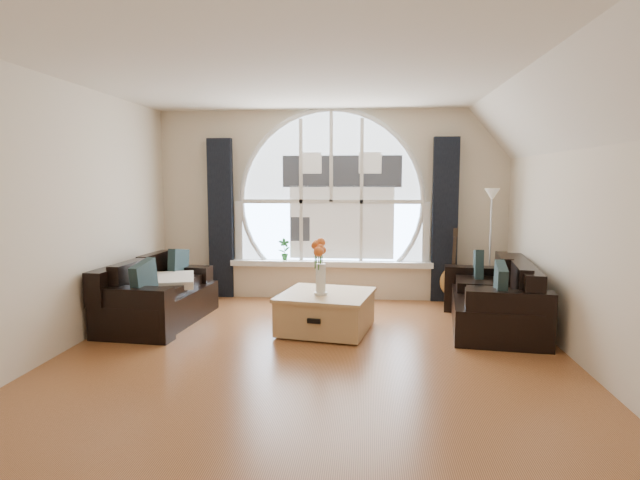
{
  "coord_description": "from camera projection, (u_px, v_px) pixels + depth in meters",
  "views": [
    {
      "loc": [
        0.52,
        -4.96,
        1.72
      ],
      "look_at": [
        0.0,
        0.9,
        1.05
      ],
      "focal_mm": 30.03,
      "sensor_mm": 36.0,
      "label": 1
    }
  ],
  "objects": [
    {
      "name": "ground",
      "position": [
        312.0,
        359.0,
        5.15
      ],
      "size": [
        5.0,
        5.5,
        0.01
      ],
      "primitive_type": "cube",
      "color": "brown",
      "rests_on": "ground"
    },
    {
      "name": "ceiling",
      "position": [
        311.0,
        70.0,
        4.84
      ],
      "size": [
        5.0,
        5.5,
        0.01
      ],
      "primitive_type": "cube",
      "color": "silver",
      "rests_on": "ground"
    },
    {
      "name": "wall_back",
      "position": [
        331.0,
        205.0,
        7.72
      ],
      "size": [
        5.0,
        0.01,
        2.7
      ],
      "primitive_type": "cube",
      "color": "beige",
      "rests_on": "ground"
    },
    {
      "name": "wall_front",
      "position": [
        244.0,
        267.0,
        2.27
      ],
      "size": [
        5.0,
        0.01,
        2.7
      ],
      "primitive_type": "cube",
      "color": "beige",
      "rests_on": "ground"
    },
    {
      "name": "wall_left",
      "position": [
        57.0,
        217.0,
        5.22
      ],
      "size": [
        0.01,
        5.5,
        2.7
      ],
      "primitive_type": "cube",
      "color": "beige",
      "rests_on": "ground"
    },
    {
      "name": "wall_right",
      "position": [
        590.0,
        221.0,
        4.77
      ],
      "size": [
        0.01,
        5.5,
        2.7
      ],
      "primitive_type": "cube",
      "color": "beige",
      "rests_on": "ground"
    },
    {
      "name": "attic_slope",
      "position": [
        561.0,
        107.0,
        4.69
      ],
      "size": [
        0.92,
        5.5,
        0.72
      ],
      "primitive_type": "cube",
      "color": "silver",
      "rests_on": "ground"
    },
    {
      "name": "arched_window",
      "position": [
        331.0,
        186.0,
        7.65
      ],
      "size": [
        2.6,
        0.06,
        2.15
      ],
      "primitive_type": "cube",
      "color": "silver",
      "rests_on": "wall_back"
    },
    {
      "name": "window_sill",
      "position": [
        331.0,
        263.0,
        7.71
      ],
      "size": [
        2.9,
        0.22,
        0.08
      ],
      "primitive_type": "cube",
      "color": "white",
      "rests_on": "wall_back"
    },
    {
      "name": "window_frame",
      "position": [
        331.0,
        186.0,
        7.62
      ],
      "size": [
        2.76,
        0.08,
        2.15
      ],
      "primitive_type": "cube",
      "color": "white",
      "rests_on": "wall_back"
    },
    {
      "name": "neighbor_house",
      "position": [
        342.0,
        195.0,
        7.64
      ],
      "size": [
        1.7,
        0.02,
        1.5
      ],
      "primitive_type": "cube",
      "color": "silver",
      "rests_on": "wall_back"
    },
    {
      "name": "curtain_left",
      "position": [
        221.0,
        219.0,
        7.76
      ],
      "size": [
        0.35,
        0.12,
        2.3
      ],
      "primitive_type": "cube",
      "color": "black",
      "rests_on": "ground"
    },
    {
      "name": "curtain_right",
      "position": [
        445.0,
        220.0,
        7.48
      ],
      "size": [
        0.35,
        0.12,
        2.3
      ],
      "primitive_type": "cube",
      "color": "black",
      "rests_on": "ground"
    },
    {
      "name": "sofa_left",
      "position": [
        159.0,
        290.0,
        6.4
      ],
      "size": [
        0.99,
        1.74,
        0.74
      ],
      "primitive_type": "cube",
      "rotation": [
        0.0,
        0.0,
        -0.09
      ],
      "color": "black",
      "rests_on": "ground"
    },
    {
      "name": "sofa_right",
      "position": [
        492.0,
        294.0,
        6.17
      ],
      "size": [
        1.09,
        1.83,
        0.77
      ],
      "primitive_type": "cube",
      "rotation": [
        0.0,
        0.0,
        -0.13
      ],
      "color": "black",
      "rests_on": "ground"
    },
    {
      "name": "coffee_chest",
      "position": [
        326.0,
        310.0,
        6.06
      ],
      "size": [
        1.15,
        1.15,
        0.48
      ],
      "primitive_type": "cube",
      "rotation": [
        0.0,
        0.0,
        -0.19
      ],
      "color": "tan",
      "rests_on": "ground"
    },
    {
      "name": "throw_blanket",
      "position": [
        170.0,
        281.0,
        6.46
      ],
      "size": [
        0.69,
        0.69,
        0.1
      ],
      "primitive_type": "cube",
      "rotation": [
        0.0,
        0.0,
        0.32
      ],
      "color": "silver",
      "rests_on": "sofa_left"
    },
    {
      "name": "vase_flowers",
      "position": [
        321.0,
        260.0,
        5.91
      ],
      "size": [
        0.24,
        0.24,
        0.7
      ],
      "primitive_type": "cube",
      "color": "white",
      "rests_on": "coffee_chest"
    },
    {
      "name": "floor_lamp",
      "position": [
        490.0,
        249.0,
        7.1
      ],
      "size": [
        0.24,
        0.24,
        1.6
      ],
      "primitive_type": "cube",
      "color": "#B2B2B2",
      "rests_on": "ground"
    },
    {
      "name": "guitar",
      "position": [
        453.0,
        266.0,
        7.4
      ],
      "size": [
        0.41,
        0.33,
        1.06
      ],
      "primitive_type": "cube",
      "rotation": [
        0.0,
        0.0,
        -0.28
      ],
      "color": "#936127",
      "rests_on": "ground"
    },
    {
      "name": "potted_plant",
      "position": [
        284.0,
        249.0,
        7.75
      ],
      "size": [
        0.2,
        0.17,
        0.32
      ],
      "primitive_type": "imported",
      "rotation": [
        0.0,
        0.0,
        0.38
      ],
      "color": "#1E6023",
      "rests_on": "window_sill"
    }
  ]
}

